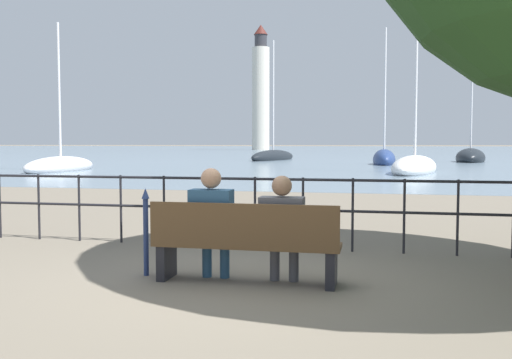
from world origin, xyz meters
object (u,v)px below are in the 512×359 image
(sailboat_3, at_px, (61,166))
(sailboat_5, at_px, (470,157))
(sailboat_2, at_px, (384,159))
(closed_umbrella, at_px, (146,227))
(seated_person_right, at_px, (282,224))
(sailboat_4, at_px, (273,157))
(seated_person_left, at_px, (212,219))
(sailboat_0, at_px, (415,167))
(harbor_lighthouse, at_px, (261,92))
(park_bench, at_px, (245,244))

(sailboat_3, distance_m, sailboat_5, 32.86)
(sailboat_2, relative_size, sailboat_5, 0.80)
(closed_umbrella, bearing_deg, sailboat_2, 85.28)
(seated_person_right, distance_m, closed_umbrella, 1.62)
(closed_umbrella, height_order, sailboat_4, sailboat_4)
(seated_person_left, height_order, sailboat_0, sailboat_0)
(seated_person_right, height_order, sailboat_3, sailboat_3)
(sailboat_5, relative_size, harbor_lighthouse, 0.44)
(seated_person_right, height_order, closed_umbrella, seated_person_right)
(seated_person_left, relative_size, closed_umbrella, 1.24)
(closed_umbrella, bearing_deg, harbor_lighthouse, 101.12)
(park_bench, xyz_separation_m, harbor_lighthouse, (-25.85, 125.44, 13.08))
(harbor_lighthouse, bearing_deg, seated_person_right, -78.17)
(seated_person_right, height_order, sailboat_4, sailboat_4)
(sailboat_4, height_order, sailboat_5, sailboat_5)
(seated_person_left, bearing_deg, seated_person_right, 0.19)
(sailboat_3, distance_m, sailboat_4, 24.23)
(park_bench, bearing_deg, sailboat_0, 82.55)
(park_bench, relative_size, seated_person_right, 1.74)
(sailboat_4, bearing_deg, park_bench, -66.74)
(seated_person_left, xyz_separation_m, sailboat_3, (-15.60, 22.74, -0.42))
(sailboat_2, bearing_deg, seated_person_right, -94.23)
(seated_person_right, xyz_separation_m, sailboat_5, (8.49, 44.19, -0.28))
(sailboat_0, bearing_deg, sailboat_5, 85.48)
(harbor_lighthouse, bearing_deg, sailboat_0, -73.86)
(park_bench, distance_m, seated_person_right, 0.46)
(park_bench, height_order, seated_person_right, seated_person_right)
(seated_person_left, bearing_deg, sailboat_4, 99.61)
(seated_person_right, relative_size, harbor_lighthouse, 0.04)
(sailboat_0, xyz_separation_m, sailboat_4, (-11.38, 20.84, 0.00))
(sailboat_4, xyz_separation_m, sailboat_5, (17.02, -1.47, 0.06))
(seated_person_right, xyz_separation_m, harbor_lighthouse, (-26.25, 125.36, 12.86))
(seated_person_right, xyz_separation_m, sailboat_0, (2.86, 24.81, -0.34))
(closed_umbrella, relative_size, harbor_lighthouse, 0.04)
(seated_person_left, distance_m, sailboat_2, 36.54)
(closed_umbrella, bearing_deg, park_bench, -6.44)
(sailboat_4, bearing_deg, sailboat_5, 8.25)
(park_bench, distance_m, harbor_lighthouse, 128.74)
(sailboat_2, xyz_separation_m, sailboat_3, (-17.79, -13.73, -0.11))
(sailboat_5, bearing_deg, closed_umbrella, -93.78)
(harbor_lighthouse, bearing_deg, closed_umbrella, -78.88)
(seated_person_right, bearing_deg, closed_umbrella, 177.93)
(park_bench, bearing_deg, sailboat_3, 125.04)
(sailboat_2, distance_m, sailboat_4, 13.52)
(park_bench, xyz_separation_m, seated_person_left, (-0.40, 0.08, 0.26))
(sailboat_0, relative_size, sailboat_5, 0.91)
(park_bench, xyz_separation_m, sailboat_3, (-16.00, 22.82, -0.16))
(park_bench, distance_m, sailboat_5, 45.15)
(sailboat_0, xyz_separation_m, sailboat_5, (5.64, 19.37, 0.06))
(seated_person_right, distance_m, sailboat_2, 36.49)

